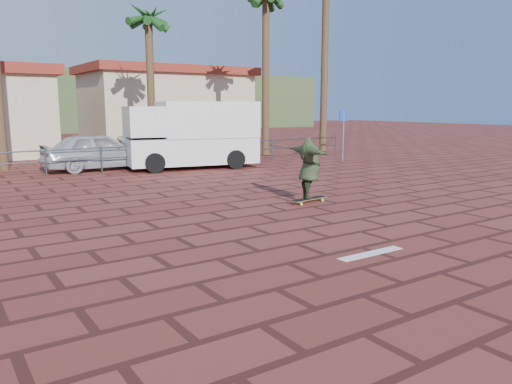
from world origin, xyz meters
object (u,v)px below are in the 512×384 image
at_px(skateboarder, 309,168).
at_px(campervan, 192,133).
at_px(longboard, 309,199).
at_px(car_white, 180,145).
at_px(car_silver, 99,151).

xyz_separation_m(skateboarder, campervan, (0.86, 8.52, 0.50)).
height_order(longboard, car_white, car_white).
bearing_deg(car_white, longboard, -175.84).
bearing_deg(longboard, car_silver, 96.81).
height_order(skateboarder, car_silver, skateboarder).
distance_m(skateboarder, campervan, 8.58).
relative_size(campervan, car_silver, 1.26).
xyz_separation_m(car_silver, car_white, (3.54, 0.00, 0.11)).
distance_m(longboard, campervan, 8.67).
distance_m(skateboarder, car_silver, 10.35).
bearing_deg(car_white, car_silver, 99.90).
bearing_deg(longboard, car_white, 76.89).
bearing_deg(campervan, car_white, 95.47).
xyz_separation_m(campervan, car_white, (0.15, 1.51, -0.56)).
bearing_deg(car_silver, longboard, -166.85).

